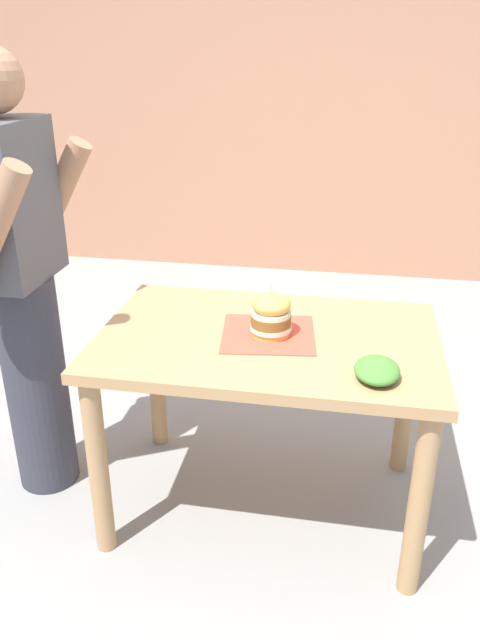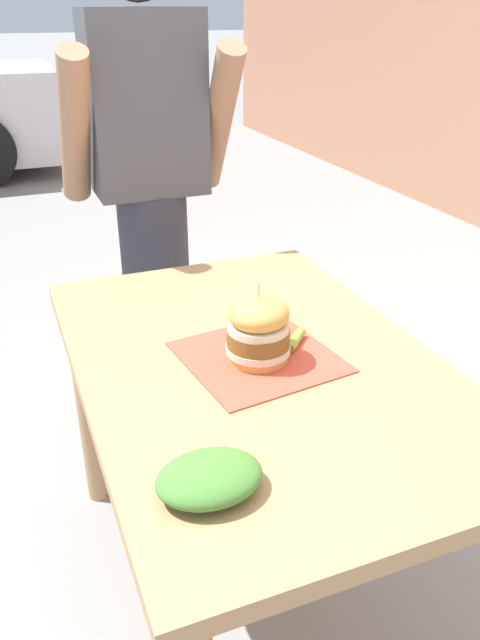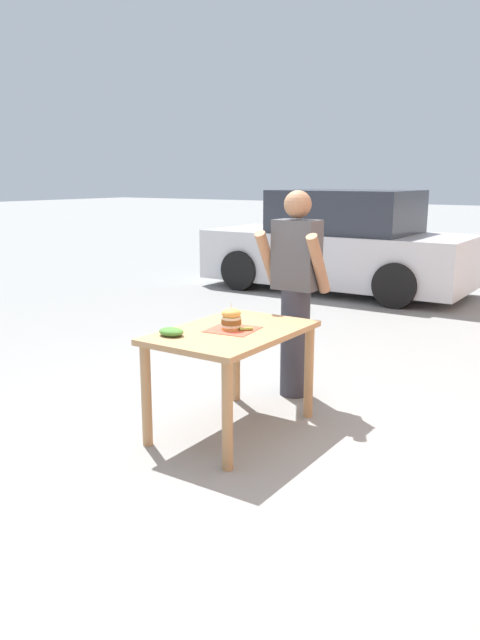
{
  "view_description": "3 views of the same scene",
  "coord_description": "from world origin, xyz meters",
  "px_view_note": "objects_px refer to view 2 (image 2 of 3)",
  "views": [
    {
      "loc": [
        -1.96,
        -0.26,
        1.7
      ],
      "look_at": [
        0.0,
        0.1,
        0.8
      ],
      "focal_mm": 35.0,
      "sensor_mm": 36.0,
      "label": 1
    },
    {
      "loc": [
        -0.49,
        -1.12,
        1.47
      ],
      "look_at": [
        0.0,
        0.1,
        0.8
      ],
      "focal_mm": 35.0,
      "sensor_mm": 36.0,
      "label": 2
    },
    {
      "loc": [
        2.4,
        -3.48,
        1.78
      ],
      "look_at": [
        0.0,
        0.1,
        0.8
      ],
      "focal_mm": 35.0,
      "sensor_mm": 36.0,
      "label": 3
    }
  ],
  "objects_px": {
    "sandwich": "(257,329)",
    "side_salad": "(209,478)",
    "diner_across_table": "(150,196)",
    "patio_table": "(256,402)",
    "parked_car_near_curb": "(472,69)",
    "pickle_spear": "(295,340)"
  },
  "relations": [
    {
      "from": "sandwich",
      "to": "side_salad",
      "type": "relative_size",
      "value": 1.04
    },
    {
      "from": "patio_table",
      "to": "sandwich",
      "type": "distance_m",
      "value": 0.2
    },
    {
      "from": "sandwich",
      "to": "parked_car_near_curb",
      "type": "height_order",
      "value": "parked_car_near_curb"
    },
    {
      "from": "pickle_spear",
      "to": "parked_car_near_curb",
      "type": "height_order",
      "value": "parked_car_near_curb"
    },
    {
      "from": "diner_across_table",
      "to": "parked_car_near_curb",
      "type": "height_order",
      "value": "diner_across_table"
    },
    {
      "from": "patio_table",
      "to": "pickle_spear",
      "type": "bearing_deg",
      "value": 9.75
    },
    {
      "from": "sandwich",
      "to": "side_salad",
      "type": "xyz_separation_m",
      "value": [
        -0.24,
        -0.36,
        -0.05
      ]
    },
    {
      "from": "parked_car_near_curb",
      "to": "patio_table",
      "type": "bearing_deg",
      "value": -133.47
    },
    {
      "from": "patio_table",
      "to": "diner_across_table",
      "type": "xyz_separation_m",
      "value": [
        -0.0,
        0.91,
        0.26
      ]
    },
    {
      "from": "patio_table",
      "to": "diner_across_table",
      "type": "bearing_deg",
      "value": 90.26
    },
    {
      "from": "patio_table",
      "to": "sandwich",
      "type": "relative_size",
      "value": 6.37
    },
    {
      "from": "side_salad",
      "to": "pickle_spear",
      "type": "bearing_deg",
      "value": 48.19
    },
    {
      "from": "patio_table",
      "to": "diner_across_table",
      "type": "distance_m",
      "value": 0.95
    },
    {
      "from": "patio_table",
      "to": "pickle_spear",
      "type": "distance_m",
      "value": 0.17
    },
    {
      "from": "diner_across_table",
      "to": "side_salad",
      "type": "bearing_deg",
      "value": -100.43
    },
    {
      "from": "sandwich",
      "to": "side_salad",
      "type": "bearing_deg",
      "value": -123.33
    },
    {
      "from": "diner_across_table",
      "to": "sandwich",
      "type": "bearing_deg",
      "value": -89.94
    },
    {
      "from": "side_salad",
      "to": "patio_table",
      "type": "bearing_deg",
      "value": 56.98
    },
    {
      "from": "pickle_spear",
      "to": "side_salad",
      "type": "relative_size",
      "value": 0.52
    },
    {
      "from": "patio_table",
      "to": "diner_across_table",
      "type": "height_order",
      "value": "diner_across_table"
    },
    {
      "from": "patio_table",
      "to": "parked_car_near_curb",
      "type": "bearing_deg",
      "value": 46.53
    },
    {
      "from": "parked_car_near_curb",
      "to": "diner_across_table",
      "type": "bearing_deg",
      "value": -138.41
    }
  ]
}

